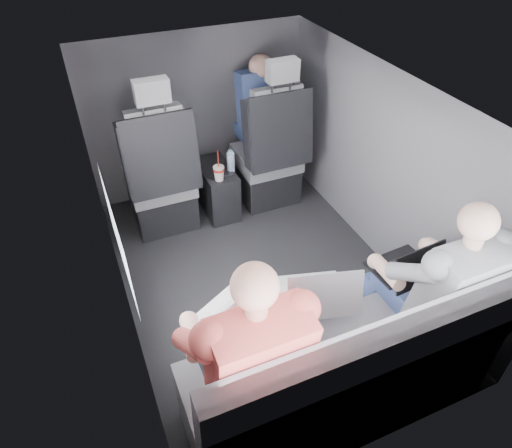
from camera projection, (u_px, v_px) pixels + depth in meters
name	position (u px, v px, depth m)	size (l,w,h in m)	color
floor	(260.00, 277.00, 3.23)	(2.60, 2.60, 0.00)	black
ceiling	(261.00, 94.00, 2.38)	(2.60, 2.60, 0.00)	#B2B2AD
panel_left	(112.00, 237.00, 2.53)	(0.02, 2.60, 1.35)	#56565B
panel_right	(382.00, 169.00, 3.08)	(0.02, 2.60, 1.35)	#56565B
panel_front	(197.00, 115.00, 3.74)	(1.80, 0.02, 1.35)	#56565B
panel_back	(387.00, 368.00, 1.87)	(1.80, 0.02, 1.35)	#56565B
side_window	(117.00, 237.00, 2.18)	(0.02, 0.75, 0.42)	white
seatbelt	(280.00, 123.00, 3.35)	(0.05, 0.01, 0.65)	black
front_seat_left	(161.00, 183.00, 3.44)	(0.52, 0.58, 1.26)	black
front_seat_right	(269.00, 159.00, 3.72)	(0.52, 0.58, 1.26)	black
center_console	(217.00, 189.00, 3.73)	(0.24, 0.48, 0.41)	black
rear_bench	(345.00, 373.00, 2.27)	(1.60, 0.57, 0.92)	slate
soda_cup	(219.00, 173.00, 3.44)	(0.08, 0.08, 0.26)	white
water_bottle	(231.00, 161.00, 3.53)	(0.06, 0.06, 0.18)	#A9CCE5
laptop_white	(230.00, 323.00, 2.10)	(0.45, 0.49, 0.27)	white
laptop_silver	(314.00, 294.00, 2.25)	(0.41, 0.41, 0.26)	silver
laptop_black	(407.00, 267.00, 2.41)	(0.33, 0.31, 0.23)	black
passenger_rear_left	(246.00, 352.00, 1.99)	(0.51, 0.63, 1.23)	#38383E
passenger_rear_right	(434.00, 286.00, 2.31)	(0.48, 0.61, 1.20)	navy
passenger_front_right	(260.00, 107.00, 3.70)	(0.38, 0.38, 0.73)	navy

